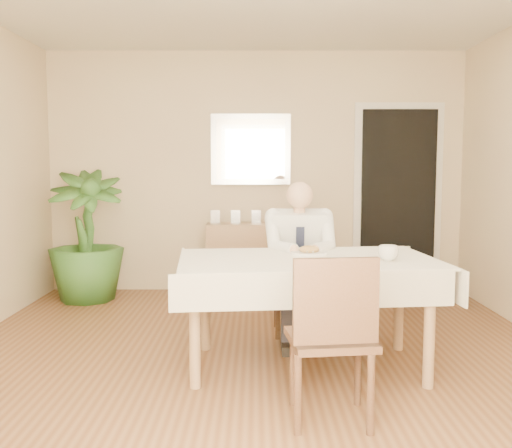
{
  "coord_description": "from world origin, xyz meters",
  "views": [
    {
      "loc": [
        -0.0,
        -3.75,
        1.36
      ],
      "look_at": [
        0.0,
        0.35,
        0.95
      ],
      "focal_mm": 40.0,
      "sensor_mm": 36.0,
      "label": 1
    }
  ],
  "objects_px": {
    "chair_far": "(297,274)",
    "sideboard": "(251,259)",
    "dining_table": "(307,270)",
    "potted_palm": "(86,235)",
    "coffee_mug": "(388,253)",
    "seated_man": "(300,254)",
    "chair_near": "(332,330)"
  },
  "relations": [
    {
      "from": "dining_table",
      "to": "potted_palm",
      "type": "relative_size",
      "value": 1.35
    },
    {
      "from": "dining_table",
      "to": "sideboard",
      "type": "bearing_deg",
      "value": 94.53
    },
    {
      "from": "chair_far",
      "to": "seated_man",
      "type": "height_order",
      "value": "seated_man"
    },
    {
      "from": "chair_near",
      "to": "seated_man",
      "type": "xyz_separation_m",
      "value": [
        -0.05,
        1.48,
        0.18
      ]
    },
    {
      "from": "coffee_mug",
      "to": "sideboard",
      "type": "xyz_separation_m",
      "value": [
        -0.92,
        2.4,
        -0.43
      ]
    },
    {
      "from": "chair_far",
      "to": "potted_palm",
      "type": "relative_size",
      "value": 0.63
    },
    {
      "from": "seated_man",
      "to": "potted_palm",
      "type": "xyz_separation_m",
      "value": [
        -2.07,
        1.36,
        -0.02
      ]
    },
    {
      "from": "coffee_mug",
      "to": "dining_table",
      "type": "bearing_deg",
      "value": 167.76
    },
    {
      "from": "coffee_mug",
      "to": "seated_man",
      "type": "bearing_deg",
      "value": 126.23
    },
    {
      "from": "dining_table",
      "to": "chair_near",
      "type": "bearing_deg",
      "value": -92.03
    },
    {
      "from": "dining_table",
      "to": "sideboard",
      "type": "relative_size",
      "value": 1.91
    },
    {
      "from": "chair_far",
      "to": "dining_table",
      "type": "bearing_deg",
      "value": -92.76
    },
    {
      "from": "chair_far",
      "to": "chair_near",
      "type": "xyz_separation_m",
      "value": [
        0.05,
        -1.77,
        0.04
      ]
    },
    {
      "from": "sideboard",
      "to": "seated_man",
      "type": "bearing_deg",
      "value": -78.61
    },
    {
      "from": "seated_man",
      "to": "coffee_mug",
      "type": "height_order",
      "value": "seated_man"
    },
    {
      "from": "sideboard",
      "to": "potted_palm",
      "type": "relative_size",
      "value": 0.71
    },
    {
      "from": "sideboard",
      "to": "coffee_mug",
      "type": "bearing_deg",
      "value": -70.98
    },
    {
      "from": "chair_far",
      "to": "sideboard",
      "type": "bearing_deg",
      "value": 103.06
    },
    {
      "from": "chair_far",
      "to": "coffee_mug",
      "type": "xyz_separation_m",
      "value": [
        0.52,
        -0.99,
        0.33
      ]
    },
    {
      "from": "chair_near",
      "to": "seated_man",
      "type": "height_order",
      "value": "seated_man"
    },
    {
      "from": "coffee_mug",
      "to": "potted_palm",
      "type": "height_order",
      "value": "potted_palm"
    },
    {
      "from": "chair_near",
      "to": "coffee_mug",
      "type": "relative_size",
      "value": 7.23
    },
    {
      "from": "coffee_mug",
      "to": "chair_far",
      "type": "bearing_deg",
      "value": 117.61
    },
    {
      "from": "sideboard",
      "to": "chair_far",
      "type": "bearing_deg",
      "value": -76.07
    },
    {
      "from": "sideboard",
      "to": "potted_palm",
      "type": "distance_m",
      "value": 1.73
    },
    {
      "from": "seated_man",
      "to": "coffee_mug",
      "type": "bearing_deg",
      "value": -53.77
    },
    {
      "from": "sideboard",
      "to": "chair_near",
      "type": "bearing_deg",
      "value": -83.8
    },
    {
      "from": "sideboard",
      "to": "dining_table",
      "type": "bearing_deg",
      "value": -81.98
    },
    {
      "from": "coffee_mug",
      "to": "potted_palm",
      "type": "distance_m",
      "value": 3.31
    },
    {
      "from": "chair_near",
      "to": "potted_palm",
      "type": "bearing_deg",
      "value": 120.13
    },
    {
      "from": "seated_man",
      "to": "chair_near",
      "type": "bearing_deg",
      "value": -87.98
    },
    {
      "from": "seated_man",
      "to": "coffee_mug",
      "type": "relative_size",
      "value": 9.85
    }
  ]
}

